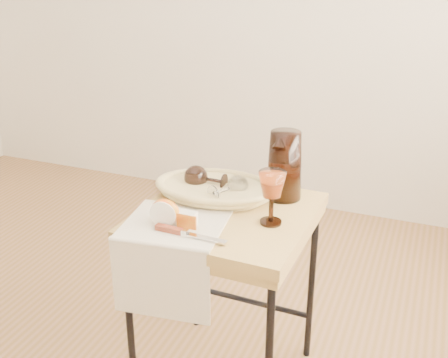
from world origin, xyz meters
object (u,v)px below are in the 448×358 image
at_px(goblet_lying_b, 228,189).
at_px(apple_half, 165,211).
at_px(table_knife, 188,233).
at_px(tea_towel, 175,224).
at_px(pitcher, 285,165).
at_px(bread_basket, 215,190).
at_px(goblet_lying_a, 208,179).
at_px(wine_goblet, 272,198).
at_px(side_table, 226,300).

height_order(goblet_lying_b, apple_half, apple_half).
xyz_separation_m(goblet_lying_b, apple_half, (-0.11, -0.22, -0.00)).
distance_m(goblet_lying_b, table_knife, 0.27).
height_order(tea_towel, table_knife, table_knife).
xyz_separation_m(pitcher, apple_half, (-0.27, -0.33, -0.07)).
height_order(tea_towel, apple_half, apple_half).
relative_size(tea_towel, goblet_lying_b, 2.60).
height_order(bread_basket, goblet_lying_a, goblet_lying_a).
xyz_separation_m(tea_towel, bread_basket, (0.04, 0.23, 0.02)).
xyz_separation_m(goblet_lying_a, apple_half, (-0.03, -0.26, -0.01)).
xyz_separation_m(bread_basket, goblet_lying_b, (0.05, -0.02, 0.02)).
distance_m(goblet_lying_b, wine_goblet, 0.21).
relative_size(bread_basket, apple_half, 4.08).
bearing_deg(goblet_lying_b, side_table, -132.40).
height_order(goblet_lying_a, goblet_lying_b, goblet_lying_a).
distance_m(bread_basket, pitcher, 0.25).
height_order(side_table, goblet_lying_a, goblet_lying_a).
bearing_deg(pitcher, bread_basket, -165.85).
relative_size(goblet_lying_a, wine_goblet, 0.78).
height_order(side_table, tea_towel, tea_towel).
xyz_separation_m(wine_goblet, apple_half, (-0.29, -0.13, -0.04)).
bearing_deg(goblet_lying_b, wine_goblet, -88.11).
bearing_deg(goblet_lying_a, apple_half, 85.93).
bearing_deg(wine_goblet, tea_towel, -156.29).
height_order(goblet_lying_a, pitcher, pitcher).
height_order(goblet_lying_b, wine_goblet, wine_goblet).
relative_size(bread_basket, pitcher, 1.34).
distance_m(tea_towel, apple_half, 0.05).
bearing_deg(bread_basket, tea_towel, -104.77).
xyz_separation_m(tea_towel, wine_goblet, (0.27, 0.12, 0.08)).
bearing_deg(side_table, wine_goblet, -9.91).
relative_size(tea_towel, table_knife, 1.35).
relative_size(tea_towel, wine_goblet, 1.75).
xyz_separation_m(bread_basket, table_knife, (0.03, -0.29, -0.01)).
relative_size(side_table, apple_half, 7.66).
xyz_separation_m(side_table, pitcher, (0.14, 0.17, 0.46)).
xyz_separation_m(tea_towel, apple_half, (-0.02, -0.01, 0.04)).
xyz_separation_m(bread_basket, apple_half, (-0.06, -0.25, 0.02)).
relative_size(tea_towel, pitcher, 1.12).
relative_size(tea_towel, bread_basket, 0.83).
bearing_deg(bread_basket, pitcher, 15.64).
height_order(side_table, goblet_lying_b, goblet_lying_b).
height_order(apple_half, table_knife, apple_half).
bearing_deg(goblet_lying_a, tea_towel, 91.00).
distance_m(goblet_lying_a, table_knife, 0.32).
relative_size(wine_goblet, apple_half, 1.94).
relative_size(tea_towel, apple_half, 3.39).
relative_size(side_table, tea_towel, 2.26).
height_order(side_table, table_knife, table_knife).
relative_size(goblet_lying_a, pitcher, 0.49).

